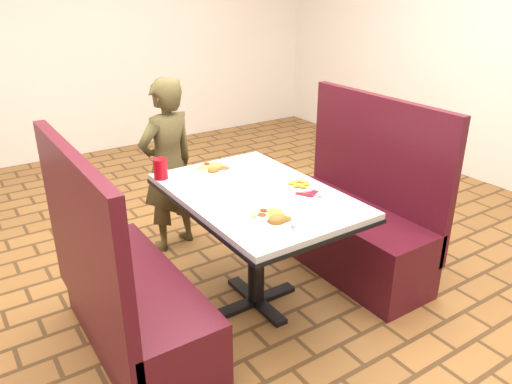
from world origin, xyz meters
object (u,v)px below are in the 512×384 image
at_px(diner_person, 168,166).
at_px(plantain_plate, 300,185).
at_px(red_tumbler, 160,169).
at_px(booth_bench_left, 127,301).
at_px(dining_table, 256,207).
at_px(far_dinner_plate, 214,167).
at_px(near_dinner_plate, 273,215).
at_px(booth_bench_right, 354,223).

height_order(diner_person, plantain_plate, diner_person).
bearing_deg(red_tumbler, plantain_plate, -42.86).
bearing_deg(diner_person, booth_bench_left, 40.69).
distance_m(diner_person, red_tumbler, 0.57).
relative_size(dining_table, far_dinner_plate, 4.97).
relative_size(booth_bench_left, red_tumbler, 9.65).
xyz_separation_m(dining_table, diner_person, (-0.11, 0.97, -0.02)).
bearing_deg(near_dinner_plate, plantain_plate, 34.92).
height_order(near_dinner_plate, plantain_plate, near_dinner_plate).
relative_size(booth_bench_left, far_dinner_plate, 4.92).
relative_size(dining_table, red_tumbler, 9.75).
bearing_deg(plantain_plate, red_tumbler, 137.14).
bearing_deg(far_dinner_plate, booth_bench_left, -150.60).
distance_m(far_dinner_plate, plantain_plate, 0.58).
bearing_deg(dining_table, plantain_plate, -17.11).
height_order(dining_table, diner_person, diner_person).
height_order(plantain_plate, red_tumbler, red_tumbler).
height_order(far_dinner_plate, red_tumbler, red_tumbler).
distance_m(dining_table, plantain_plate, 0.29).
bearing_deg(red_tumbler, diner_person, 62.21).
bearing_deg(booth_bench_right, near_dinner_plate, -159.60).
bearing_deg(near_dinner_plate, dining_table, 69.72).
bearing_deg(near_dinner_plate, red_tumbler, 105.57).
bearing_deg(far_dinner_plate, booth_bench_right, -27.61).
bearing_deg(red_tumbler, far_dinner_plate, -10.03).
relative_size(diner_person, plantain_plate, 6.81).
bearing_deg(plantain_plate, booth_bench_left, 175.75).
height_order(dining_table, booth_bench_right, booth_bench_right).
distance_m(dining_table, diner_person, 0.98).
bearing_deg(diner_person, dining_table, 82.46).
bearing_deg(booth_bench_left, plantain_plate, -4.25).
distance_m(booth_bench_left, plantain_plate, 1.14).
bearing_deg(near_dinner_plate, booth_bench_right, 20.40).
xyz_separation_m(booth_bench_right, red_tumbler, (-1.16, 0.49, 0.48)).
distance_m(plantain_plate, red_tumbler, 0.84).
relative_size(dining_table, plantain_plate, 6.55).
distance_m(booth_bench_right, far_dinner_plate, 1.03).
xyz_separation_m(diner_person, red_tumbler, (-0.25, -0.48, 0.18)).
xyz_separation_m(booth_bench_left, diner_person, (0.69, 0.97, 0.30)).
height_order(dining_table, red_tumbler, red_tumbler).
xyz_separation_m(plantain_plate, red_tumbler, (-0.61, 0.57, 0.05)).
relative_size(plantain_plate, red_tumbler, 1.49).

